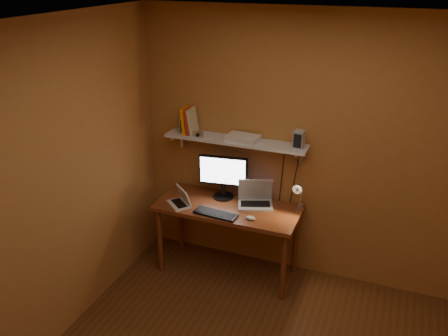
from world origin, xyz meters
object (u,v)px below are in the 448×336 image
at_px(mouse, 251,218).
at_px(router, 243,138).
at_px(desk_lamp, 299,192).
at_px(wall_shelf, 235,141).
at_px(monitor, 223,175).
at_px(desk, 228,214).
at_px(speaker_right, 299,139).
at_px(laptop, 255,198).
at_px(netbook, 181,200).
at_px(speaker_left, 186,125).
at_px(keyboard, 216,214).
at_px(shelf_camera, 199,134).

bearing_deg(mouse, router, 126.07).
relative_size(mouse, desk_lamp, 0.24).
bearing_deg(wall_shelf, monitor, -163.61).
bearing_deg(desk, speaker_right, 17.05).
bearing_deg(speaker_right, wall_shelf, -174.71).
relative_size(laptop, router, 1.30).
xyz_separation_m(wall_shelf, speaker_right, (0.61, -0.01, 0.10)).
xyz_separation_m(wall_shelf, netbook, (-0.44, -0.33, -0.56)).
height_order(monitor, speaker_left, speaker_left).
bearing_deg(desk, monitor, 124.73).
bearing_deg(monitor, desk_lamp, -10.76).
bearing_deg(monitor, desk, -63.43).
distance_m(speaker_left, router, 0.59).
bearing_deg(wall_shelf, mouse, -51.48).
bearing_deg(mouse, desk, 154.41).
relative_size(wall_shelf, desk_lamp, 3.73).
xyz_separation_m(desk, laptop, (0.23, 0.14, 0.15)).
height_order(monitor, desk_lamp, monitor).
relative_size(keyboard, router, 1.36).
xyz_separation_m(shelf_camera, router, (0.43, 0.07, -0.00)).
relative_size(wall_shelf, mouse, 15.66).
distance_m(monitor, speaker_right, 0.86).
xyz_separation_m(wall_shelf, mouse, (0.29, -0.36, -0.59)).
bearing_deg(shelf_camera, monitor, 10.10).
xyz_separation_m(monitor, netbook, (-0.32, -0.30, -0.20)).
bearing_deg(shelf_camera, laptop, 2.27).
distance_m(speaker_left, speaker_right, 1.13).
relative_size(desk, monitor, 2.86).
height_order(netbook, keyboard, netbook).
bearing_deg(netbook, shelf_camera, 112.66).
bearing_deg(monitor, speaker_right, -6.00).
height_order(desk, router, router).
bearing_deg(keyboard, monitor, 104.86).
distance_m(wall_shelf, desk_lamp, 0.77).
bearing_deg(speaker_left, router, 0.59).
relative_size(keyboard, speaker_right, 2.52).
distance_m(desk_lamp, speaker_left, 1.28).
bearing_deg(netbook, laptop, 63.54).
height_order(laptop, keyboard, laptop).
relative_size(desk_lamp, speaker_right, 2.28).
bearing_deg(shelf_camera, desk, -18.59).
distance_m(monitor, shelf_camera, 0.47).
distance_m(wall_shelf, speaker_left, 0.53).
distance_m(desk, shelf_camera, 0.83).
distance_m(speaker_right, router, 0.54).
bearing_deg(speaker_right, speaker_left, -174.14).
xyz_separation_m(wall_shelf, speaker_left, (-0.52, -0.01, 0.10)).
distance_m(mouse, speaker_left, 1.12).
xyz_separation_m(laptop, speaker_right, (0.38, 0.05, 0.64)).
height_order(keyboard, speaker_right, speaker_right).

